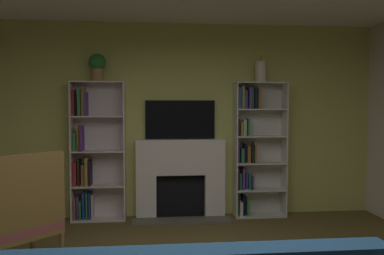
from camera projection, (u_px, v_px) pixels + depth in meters
The scene contains 8 objects.
wall_back_accent at pixel (180, 120), 5.78m from camera, with size 5.75×0.06×2.74m, color #C0C162.
fireplace at pixel (181, 177), 5.69m from camera, with size 1.35×0.50×1.11m.
tv at pixel (180, 120), 5.72m from camera, with size 0.98×0.06×0.55m, color black.
bookshelf_left at pixel (92, 154), 5.57m from camera, with size 0.73×0.27×1.91m.
bookshelf_right at pixel (253, 147), 5.77m from camera, with size 0.73×0.29×1.91m.
potted_plant at pixel (97, 65), 5.46m from camera, with size 0.23×0.23×0.37m.
vase_with_flowers at pixel (261, 71), 5.67m from camera, with size 0.16×0.16×0.45m.
armchair at pixel (22, 217), 3.70m from camera, with size 0.88×0.88×1.15m.
Camera 1 is at (-0.37, -2.72, 1.58)m, focal length 37.72 mm.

